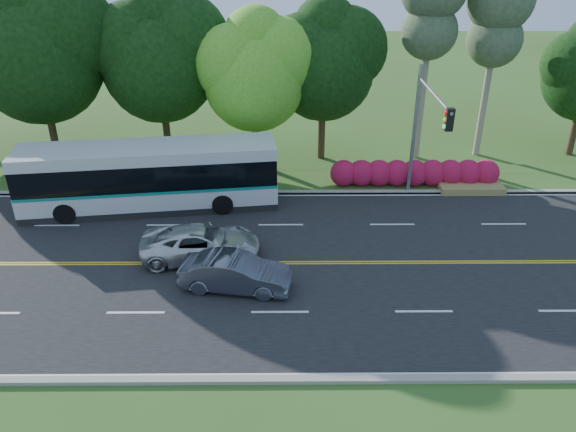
{
  "coord_description": "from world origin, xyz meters",
  "views": [
    {
      "loc": [
        -0.31,
        -20.77,
        13.14
      ],
      "look_at": [
        -0.16,
        2.0,
        1.28
      ],
      "focal_mm": 35.0,
      "sensor_mm": 36.0,
      "label": 1
    }
  ],
  "objects_px": {
    "traffic_signal": "(425,121)",
    "transit_bus": "(149,178)",
    "sedan": "(236,273)",
    "suv": "(201,243)"
  },
  "relations": [
    {
      "from": "transit_bus",
      "to": "sedan",
      "type": "relative_size",
      "value": 2.95
    },
    {
      "from": "sedan",
      "to": "traffic_signal",
      "type": "bearing_deg",
      "value": -41.35
    },
    {
      "from": "traffic_signal",
      "to": "suv",
      "type": "distance_m",
      "value": 12.23
    },
    {
      "from": "sedan",
      "to": "suv",
      "type": "distance_m",
      "value": 2.96
    },
    {
      "from": "traffic_signal",
      "to": "transit_bus",
      "type": "distance_m",
      "value": 14.02
    },
    {
      "from": "transit_bus",
      "to": "sedan",
      "type": "distance_m",
      "value": 8.96
    },
    {
      "from": "traffic_signal",
      "to": "sedan",
      "type": "bearing_deg",
      "value": -140.19
    },
    {
      "from": "suv",
      "to": "transit_bus",
      "type": "bearing_deg",
      "value": 27.66
    },
    {
      "from": "transit_bus",
      "to": "sedan",
      "type": "bearing_deg",
      "value": -63.74
    },
    {
      "from": "traffic_signal",
      "to": "sedan",
      "type": "relative_size",
      "value": 1.58
    }
  ]
}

